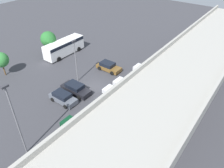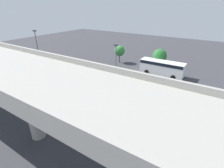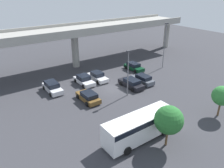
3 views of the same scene
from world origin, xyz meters
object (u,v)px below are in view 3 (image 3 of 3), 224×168
(parked_car_5, at_px, (143,79))
(lamp_post_near_aisle, at_px, (165,43))
(tree_front_right, at_px, (222,96))
(tree_front_left, at_px, (169,120))
(lamp_post_mid_lot, at_px, (128,70))
(shuttle_bus, at_px, (140,125))
(parked_car_2, at_px, (84,80))
(parked_car_6, at_px, (134,67))
(parked_car_3, at_px, (98,76))
(parked_car_0, at_px, (52,87))
(parked_car_1, at_px, (88,97))
(parked_car_4, at_px, (131,83))

(parked_car_5, xyz_separation_m, lamp_post_near_aisle, (8.66, 3.38, 4.54))
(lamp_post_near_aisle, height_order, tree_front_right, lamp_post_near_aisle)
(lamp_post_near_aisle, xyz_separation_m, tree_front_left, (-17.77, -16.87, -2.09))
(lamp_post_mid_lot, bearing_deg, tree_front_left, -109.07)
(parked_car_5, height_order, shuttle_bus, shuttle_bus)
(parked_car_2, xyz_separation_m, parked_car_6, (11.43, 0.07, 0.03))
(parked_car_2, xyz_separation_m, shuttle_bus, (-2.20, -16.74, 1.04))
(parked_car_2, height_order, parked_car_3, parked_car_3)
(parked_car_5, bearing_deg, shuttle_bus, 135.80)
(parked_car_0, bearing_deg, lamp_post_mid_lot, 47.81)
(parked_car_2, relative_size, parked_car_6, 1.04)
(parked_car_3, relative_size, tree_front_left, 1.00)
(parked_car_3, xyz_separation_m, lamp_post_near_aisle, (14.39, -2.35, 4.56))
(parked_car_0, distance_m, lamp_post_near_aisle, 23.37)
(parked_car_1, relative_size, parked_car_2, 0.96)
(parked_car_2, relative_size, parked_car_3, 1.00)
(lamp_post_mid_lot, xyz_separation_m, tree_front_left, (-3.95, -11.41, -1.11))
(parked_car_6, bearing_deg, lamp_post_mid_lot, -45.75)
(parked_car_3, height_order, parked_car_6, parked_car_3)
(tree_front_right, bearing_deg, parked_car_0, 127.62)
(parked_car_1, height_order, parked_car_6, parked_car_6)
(parked_car_0, bearing_deg, parked_car_1, 26.77)
(parked_car_4, relative_size, parked_car_5, 1.13)
(parked_car_1, relative_size, tree_front_left, 0.96)
(parked_car_0, xyz_separation_m, tree_front_left, (5.00, -19.52, 2.41))
(parked_car_4, relative_size, lamp_post_near_aisle, 0.53)
(parked_car_3, relative_size, parked_car_6, 1.03)
(parked_car_1, bearing_deg, parked_car_3, -41.96)
(parked_car_4, bearing_deg, parked_car_3, 27.49)
(parked_car_1, distance_m, shuttle_bus, 10.91)
(parked_car_3, relative_size, lamp_post_near_aisle, 0.51)
(shuttle_bus, distance_m, lamp_post_near_aisle, 24.36)
(parked_car_6, bearing_deg, parked_car_1, -66.85)
(shuttle_bus, bearing_deg, lamp_post_mid_lot, 58.24)
(parked_car_3, height_order, lamp_post_mid_lot, lamp_post_mid_lot)
(lamp_post_mid_lot, relative_size, tree_front_left, 1.54)
(parked_car_3, xyz_separation_m, tree_front_right, (6.66, -19.21, 2.21))
(lamp_post_near_aisle, relative_size, tree_front_right, 2.17)
(parked_car_1, relative_size, lamp_post_near_aisle, 0.49)
(parked_car_6, relative_size, lamp_post_mid_lot, 0.63)
(parked_car_6, distance_m, lamp_post_near_aisle, 7.70)
(shuttle_bus, height_order, tree_front_left, tree_front_left)
(parked_car_6, distance_m, lamp_post_mid_lot, 11.87)
(lamp_post_mid_lot, bearing_deg, parked_car_2, 112.98)
(parked_car_4, bearing_deg, tree_front_right, -164.83)
(parked_car_0, distance_m, lamp_post_mid_lot, 12.58)
(tree_front_right, bearing_deg, shuttle_bus, 167.88)
(parked_car_2, bearing_deg, parked_car_4, 44.73)
(parked_car_3, xyz_separation_m, lamp_post_mid_lot, (0.56, -7.80, 3.58))
(parked_car_0, height_order, tree_front_right, tree_front_right)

